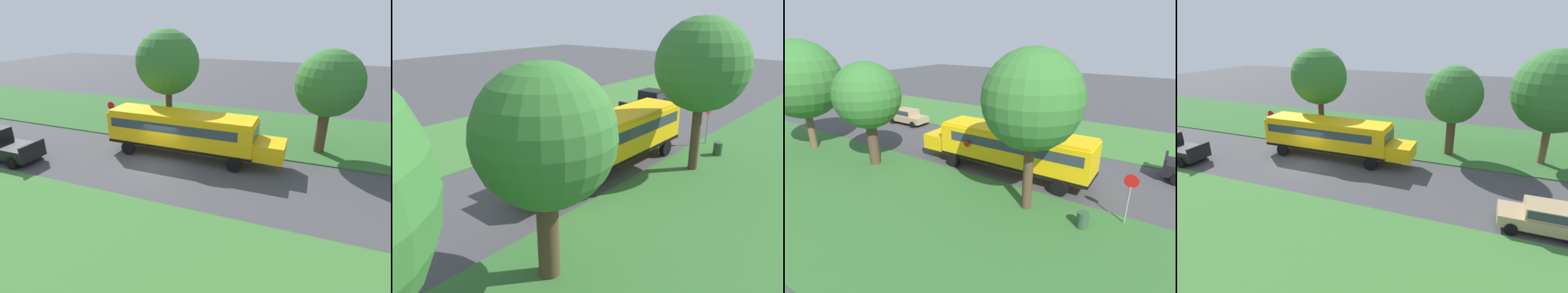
% 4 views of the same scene
% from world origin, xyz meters
% --- Properties ---
extents(ground_plane, '(120.00, 120.00, 0.00)m').
position_xyz_m(ground_plane, '(0.00, 0.00, 0.00)').
color(ground_plane, '#424244').
extents(grass_verge, '(12.00, 80.00, 0.08)m').
position_xyz_m(grass_verge, '(-10.00, 0.00, 0.04)').
color(grass_verge, '#33662D').
rests_on(grass_verge, ground).
extents(grass_far_side, '(10.00, 80.00, 0.07)m').
position_xyz_m(grass_far_side, '(9.00, 0.00, 0.04)').
color(grass_far_side, '#3D7533').
rests_on(grass_far_side, ground).
extents(school_bus, '(2.84, 12.42, 3.16)m').
position_xyz_m(school_bus, '(-2.32, 1.27, 1.92)').
color(school_bus, yellow).
rests_on(school_bus, ground).
extents(car_tan_nearest, '(2.02, 4.40, 1.56)m').
position_xyz_m(car_tan_nearest, '(2.80, 16.32, 0.88)').
color(car_tan_nearest, tan).
rests_on(car_tan_nearest, ground).
extents(car_black_middle, '(2.02, 4.40, 1.56)m').
position_xyz_m(car_black_middle, '(2.80, 24.26, 0.88)').
color(car_black_middle, black).
rests_on(car_black_middle, ground).
extents(car_red_furthest, '(2.02, 4.40, 1.56)m').
position_xyz_m(car_red_furthest, '(2.80, 32.45, 0.88)').
color(car_red_furthest, '#B21E1E').
rests_on(car_red_furthest, ground).
extents(oak_tree_beside_bus, '(5.04, 5.04, 8.54)m').
position_xyz_m(oak_tree_beside_bus, '(-5.87, -1.66, 5.97)').
color(oak_tree_beside_bus, '#4C3826').
rests_on(oak_tree_beside_bus, ground).
extents(oak_tree_roadside_mid, '(4.58, 4.58, 7.39)m').
position_xyz_m(oak_tree_roadside_mid, '(-6.30, 10.36, 5.03)').
color(oak_tree_roadside_mid, '#4C3826').
rests_on(oak_tree_roadside_mid, ground).
extents(oak_tree_far_end, '(6.09, 6.09, 8.75)m').
position_xyz_m(oak_tree_far_end, '(-6.88, 17.24, 5.76)').
color(oak_tree_far_end, brown).
rests_on(oak_tree_far_end, ground).
extents(stop_sign, '(0.08, 0.68, 2.74)m').
position_xyz_m(stop_sign, '(-4.60, -6.44, 1.74)').
color(stop_sign, gray).
rests_on(stop_sign, ground).
extents(trash_bin, '(0.56, 0.56, 0.90)m').
position_xyz_m(trash_bin, '(-6.14, -4.76, 0.45)').
color(trash_bin, '#2D4C33').
rests_on(trash_bin, ground).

